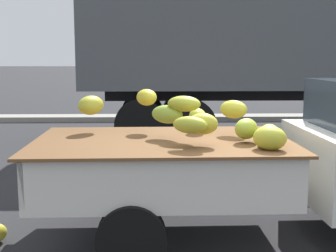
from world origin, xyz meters
The scene contains 4 objects.
ground centered at (0.00, 0.00, 0.00)m, with size 220.00×220.00×0.00m, color #28282B.
curb_strip centered at (0.00, 9.48, 0.08)m, with size 80.00×0.80×0.16m, color gray.
pickup_truck centered at (0.81, 0.11, 0.88)m, with size 4.78×1.87×1.70m.
semi_trailer centered at (3.11, 6.13, 2.54)m, with size 12.02×2.72×3.95m.
Camera 1 is at (-1.13, -4.63, 1.93)m, focal length 48.38 mm.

